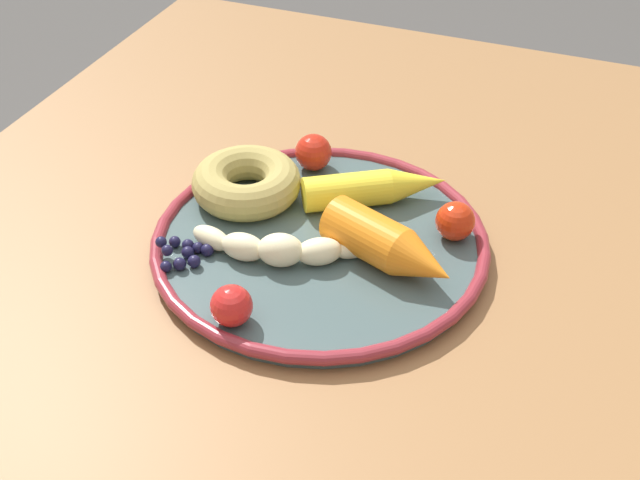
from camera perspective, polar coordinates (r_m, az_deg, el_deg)
name	(u,v)px	position (r m, az deg, el deg)	size (l,w,h in m)	color
dining_table	(284,356)	(0.79, -2.50, -7.93)	(1.10, 0.79, 0.72)	#986A3F
plate	(320,242)	(0.76, 0.00, -0.17)	(0.31, 0.31, 0.02)	#455A5B
banana	(281,248)	(0.73, -2.65, -0.52)	(0.08, 0.17, 0.03)	#F6E9B5
carrot_orange	(390,247)	(0.72, 4.79, -0.45)	(0.08, 0.13, 0.04)	orange
carrot_yellow	(375,188)	(0.80, 3.80, 3.58)	(0.10, 0.14, 0.03)	yellow
donut	(247,182)	(0.81, -5.03, 3.95)	(0.11, 0.11, 0.04)	tan
blueberry_pile	(184,252)	(0.74, -9.25, -0.84)	(0.05, 0.05, 0.02)	#191638
tomato_near	(231,306)	(0.67, -6.06, -4.48)	(0.03, 0.03, 0.03)	red
tomato_mid	(455,221)	(0.76, 9.20, 1.28)	(0.04, 0.04, 0.04)	red
tomato_far	(313,152)	(0.85, -0.46, 6.00)	(0.04, 0.04, 0.04)	red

